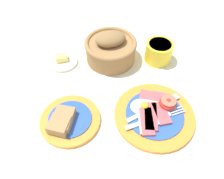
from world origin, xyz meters
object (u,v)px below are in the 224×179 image
object	(u,v)px
bread_basket	(111,48)
butter_dish	(62,61)
teaspoon_by_saucer	(153,82)
sugar_cup	(159,51)
bread_plate	(68,120)
breakfast_plate	(155,113)

from	to	relation	value
bread_basket	butter_dish	distance (m)	0.18
teaspoon_by_saucer	sugar_cup	bearing A→B (deg)	-162.08
teaspoon_by_saucer	bread_basket	bearing A→B (deg)	-98.39
bread_basket	sugar_cup	bearing A→B (deg)	-2.58
bread_plate	bread_basket	xyz separation A→B (m)	(0.13, 0.27, 0.03)
bread_plate	bread_basket	bearing A→B (deg)	64.92
bread_plate	bread_basket	world-z (taller)	bread_basket
bread_plate	sugar_cup	distance (m)	0.40
bread_basket	butter_dish	size ratio (longest dim) A/B	1.65
bread_plate	teaspoon_by_saucer	distance (m)	0.30
breakfast_plate	sugar_cup	distance (m)	0.25
sugar_cup	butter_dish	distance (m)	0.35
sugar_cup	bread_basket	size ratio (longest dim) A/B	0.52
bread_plate	bread_basket	size ratio (longest dim) A/B	0.95
breakfast_plate	bread_basket	size ratio (longest dim) A/B	1.29
bread_basket	teaspoon_by_saucer	xyz separation A→B (m)	(0.14, -0.12, -0.04)
breakfast_plate	bread_plate	world-z (taller)	bread_plate
butter_dish	sugar_cup	bearing A→B (deg)	1.34
breakfast_plate	sugar_cup	world-z (taller)	sugar_cup
bread_basket	breakfast_plate	bearing A→B (deg)	-63.41
breakfast_plate	bread_basket	world-z (taller)	bread_basket
bread_plate	butter_dish	bearing A→B (deg)	100.69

